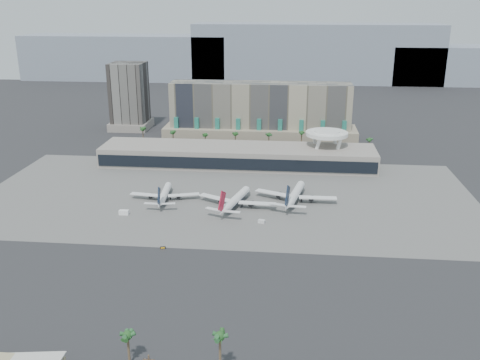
# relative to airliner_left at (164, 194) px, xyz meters

# --- Properties ---
(ground) EXTENTS (900.00, 900.00, 0.00)m
(ground) POSITION_rel_airliner_left_xyz_m (31.41, -45.03, -3.27)
(ground) COLOR #232326
(ground) RESTS_ON ground
(apron_pad) EXTENTS (260.00, 130.00, 0.06)m
(apron_pad) POSITION_rel_airliner_left_xyz_m (31.41, 9.97, -3.24)
(apron_pad) COLOR #5B5B59
(apron_pad) RESTS_ON ground
(mountain_ridge) EXTENTS (680.00, 60.00, 70.00)m
(mountain_ridge) POSITION_rel_airliner_left_xyz_m (59.29, 424.97, 26.62)
(mountain_ridge) COLOR gray
(mountain_ridge) RESTS_ON ground
(hotel) EXTENTS (140.00, 30.00, 42.00)m
(hotel) POSITION_rel_airliner_left_xyz_m (41.41, 129.38, 13.54)
(hotel) COLOR tan
(hotel) RESTS_ON ground
(office_tower) EXTENTS (30.00, 30.00, 52.00)m
(office_tower) POSITION_rel_airliner_left_xyz_m (-63.59, 154.97, 19.67)
(office_tower) COLOR black
(office_tower) RESTS_ON ground
(terminal) EXTENTS (170.00, 32.50, 14.50)m
(terminal) POSITION_rel_airliner_left_xyz_m (31.41, 64.81, 3.24)
(terminal) COLOR gray
(terminal) RESTS_ON ground
(saucer_structure) EXTENTS (26.00, 26.00, 21.89)m
(saucer_structure) POSITION_rel_airliner_left_xyz_m (86.41, 70.97, 15.18)
(saucer_structure) COLOR white
(saucer_structure) RESTS_ON ground
(palm_row) EXTENTS (157.80, 2.80, 13.10)m
(palm_row) POSITION_rel_airliner_left_xyz_m (38.41, 99.97, 7.22)
(palm_row) COLOR brown
(palm_row) RESTS_ON ground
(airliner_left) EXTENTS (36.41, 37.59, 12.97)m
(airliner_left) POSITION_rel_airliner_left_xyz_m (0.00, 0.00, 0.00)
(airliner_left) COLOR white
(airliner_left) RESTS_ON ground
(airliner_centre) EXTENTS (40.06, 41.56, 14.65)m
(airliner_centre) POSITION_rel_airliner_left_xyz_m (37.69, -5.64, 0.42)
(airliner_centre) COLOR white
(airliner_centre) RESTS_ON ground
(airliner_right) EXTENTS (42.15, 43.80, 15.28)m
(airliner_right) POSITION_rel_airliner_left_xyz_m (67.29, 4.29, 0.58)
(airliner_right) COLOR white
(airliner_right) RESTS_ON ground
(service_vehicle_a) EXTENTS (4.63, 2.28, 2.25)m
(service_vehicle_a) POSITION_rel_airliner_left_xyz_m (-15.02, -21.36, -2.14)
(service_vehicle_a) COLOR white
(service_vehicle_a) RESTS_ON ground
(service_vehicle_b) EXTENTS (3.49, 2.57, 1.61)m
(service_vehicle_b) POSITION_rel_airliner_left_xyz_m (51.92, -25.05, -2.47)
(service_vehicle_b) COLOR silver
(service_vehicle_b) RESTS_ON ground
(taxiway_sign) EXTENTS (2.31, 0.93, 1.05)m
(taxiway_sign) POSITION_rel_airliner_left_xyz_m (12.44, -56.12, -2.75)
(taxiway_sign) COLOR black
(taxiway_sign) RESTS_ON ground
(near_palm_a) EXTENTS (6.00, 6.00, 11.00)m
(near_palm_a) POSITION_rel_airliner_left_xyz_m (20.29, -129.88, 4.91)
(near_palm_a) COLOR brown
(near_palm_a) RESTS_ON ground
(near_palm_b) EXTENTS (6.00, 6.00, 14.14)m
(near_palm_b) POSITION_rel_airliner_left_xyz_m (46.87, -132.19, 7.98)
(near_palm_b) COLOR brown
(near_palm_b) RESTS_ON ground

